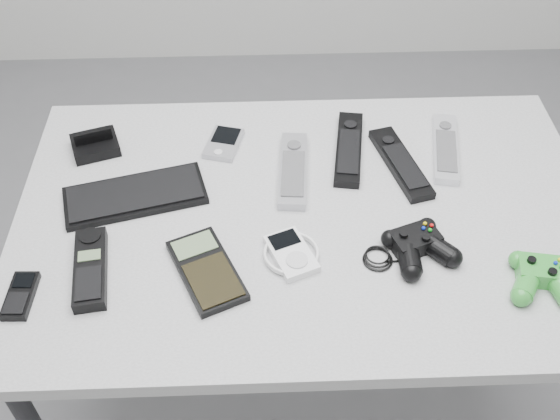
{
  "coord_description": "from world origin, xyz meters",
  "views": [
    {
      "loc": [
        -0.08,
        -0.98,
        1.72
      ],
      "look_at": [
        -0.05,
        -0.08,
        0.8
      ],
      "focal_mm": 42.0,
      "sensor_mm": 36.0,
      "label": 1
    }
  ],
  "objects_px": {
    "desk": "(307,236)",
    "pda_keyboard": "(135,195)",
    "remote_silver_b": "(446,148)",
    "mobile_phone": "(20,295)",
    "controller_black": "(419,244)",
    "remote_silver_a": "(293,169)",
    "pda": "(224,143)",
    "controller_green": "(543,276)",
    "cordless_handset": "(90,268)",
    "remote_black_b": "(401,163)",
    "mp3_player": "(291,253)",
    "remote_black_a": "(349,148)",
    "calculator": "(207,270)"
  },
  "relations": [
    {
      "from": "remote_black_a",
      "to": "pda_keyboard",
      "type": "bearing_deg",
      "value": -155.51
    },
    {
      "from": "pda",
      "to": "controller_green",
      "type": "bearing_deg",
      "value": -19.89
    },
    {
      "from": "remote_black_b",
      "to": "controller_black",
      "type": "height_order",
      "value": "controller_black"
    },
    {
      "from": "pda",
      "to": "cordless_handset",
      "type": "height_order",
      "value": "cordless_handset"
    },
    {
      "from": "controller_black",
      "to": "calculator",
      "type": "bearing_deg",
      "value": 164.87
    },
    {
      "from": "remote_black_a",
      "to": "controller_green",
      "type": "distance_m",
      "value": 0.49
    },
    {
      "from": "calculator",
      "to": "remote_silver_b",
      "type": "bearing_deg",
      "value": 8.5
    },
    {
      "from": "remote_black_b",
      "to": "calculator",
      "type": "bearing_deg",
      "value": -160.04
    },
    {
      "from": "pda_keyboard",
      "to": "controller_green",
      "type": "relative_size",
      "value": 2.17
    },
    {
      "from": "pda",
      "to": "remote_black_b",
      "type": "relative_size",
      "value": 0.46
    },
    {
      "from": "pda_keyboard",
      "to": "remote_black_b",
      "type": "height_order",
      "value": "remote_black_b"
    },
    {
      "from": "remote_silver_b",
      "to": "mobile_phone",
      "type": "distance_m",
      "value": 0.91
    },
    {
      "from": "pda",
      "to": "mobile_phone",
      "type": "bearing_deg",
      "value": -115.58
    },
    {
      "from": "remote_silver_a",
      "to": "mp3_player",
      "type": "bearing_deg",
      "value": -89.35
    },
    {
      "from": "pda",
      "to": "cordless_handset",
      "type": "bearing_deg",
      "value": -108.41
    },
    {
      "from": "mp3_player",
      "to": "controller_black",
      "type": "xyz_separation_m",
      "value": [
        0.24,
        0.0,
        0.01
      ]
    },
    {
      "from": "remote_silver_b",
      "to": "mp3_player",
      "type": "distance_m",
      "value": 0.46
    },
    {
      "from": "pda_keyboard",
      "to": "mp3_player",
      "type": "xyz_separation_m",
      "value": [
        0.31,
        -0.17,
        0.0
      ]
    },
    {
      "from": "mobile_phone",
      "to": "controller_black",
      "type": "relative_size",
      "value": 0.47
    },
    {
      "from": "controller_green",
      "to": "remote_silver_a",
      "type": "bearing_deg",
      "value": 154.63
    },
    {
      "from": "controller_green",
      "to": "remote_silver_b",
      "type": "bearing_deg",
      "value": 114.66
    },
    {
      "from": "desk",
      "to": "pda",
      "type": "relative_size",
      "value": 11.1
    },
    {
      "from": "mobile_phone",
      "to": "controller_black",
      "type": "xyz_separation_m",
      "value": [
        0.72,
        0.08,
        0.01
      ]
    },
    {
      "from": "cordless_handset",
      "to": "remote_black_b",
      "type": "bearing_deg",
      "value": 15.88
    },
    {
      "from": "desk",
      "to": "remote_silver_a",
      "type": "relative_size",
      "value": 5.21
    },
    {
      "from": "pda_keyboard",
      "to": "controller_black",
      "type": "height_order",
      "value": "controller_black"
    },
    {
      "from": "remote_black_a",
      "to": "mobile_phone",
      "type": "bearing_deg",
      "value": -140.29
    },
    {
      "from": "desk",
      "to": "pda_keyboard",
      "type": "height_order",
      "value": "pda_keyboard"
    },
    {
      "from": "remote_silver_b",
      "to": "pda",
      "type": "bearing_deg",
      "value": -173.88
    },
    {
      "from": "pda_keyboard",
      "to": "mp3_player",
      "type": "relative_size",
      "value": 2.51
    },
    {
      "from": "pda",
      "to": "desk",
      "type": "bearing_deg",
      "value": -35.9
    },
    {
      "from": "desk",
      "to": "mobile_phone",
      "type": "relative_size",
      "value": 11.65
    },
    {
      "from": "controller_green",
      "to": "pda_keyboard",
      "type": "bearing_deg",
      "value": 172.15
    },
    {
      "from": "remote_silver_a",
      "to": "controller_green",
      "type": "xyz_separation_m",
      "value": [
        0.43,
        -0.31,
        0.01
      ]
    },
    {
      "from": "cordless_handset",
      "to": "remote_black_a",
      "type": "bearing_deg",
      "value": 24.47
    },
    {
      "from": "mobile_phone",
      "to": "controller_green",
      "type": "height_order",
      "value": "controller_green"
    },
    {
      "from": "remote_black_a",
      "to": "desk",
      "type": "bearing_deg",
      "value": -110.33
    },
    {
      "from": "desk",
      "to": "remote_silver_b",
      "type": "height_order",
      "value": "remote_silver_b"
    },
    {
      "from": "remote_silver_a",
      "to": "controller_black",
      "type": "height_order",
      "value": "controller_black"
    },
    {
      "from": "remote_silver_a",
      "to": "desk",
      "type": "bearing_deg",
      "value": -73.95
    },
    {
      "from": "desk",
      "to": "pda_keyboard",
      "type": "relative_size",
      "value": 4.14
    },
    {
      "from": "remote_black_a",
      "to": "remote_black_b",
      "type": "bearing_deg",
      "value": -17.36
    },
    {
      "from": "mp3_player",
      "to": "controller_black",
      "type": "distance_m",
      "value": 0.24
    },
    {
      "from": "remote_silver_a",
      "to": "mobile_phone",
      "type": "bearing_deg",
      "value": -143.67
    },
    {
      "from": "desk",
      "to": "mobile_phone",
      "type": "bearing_deg",
      "value": -159.79
    },
    {
      "from": "remote_black_b",
      "to": "controller_black",
      "type": "distance_m",
      "value": 0.24
    },
    {
      "from": "remote_black_a",
      "to": "mobile_phone",
      "type": "height_order",
      "value": "remote_black_a"
    },
    {
      "from": "desk",
      "to": "pda_keyboard",
      "type": "bearing_deg",
      "value": 171.04
    },
    {
      "from": "remote_black_b",
      "to": "remote_silver_a",
      "type": "bearing_deg",
      "value": 168.8
    },
    {
      "from": "pda",
      "to": "controller_black",
      "type": "height_order",
      "value": "controller_black"
    }
  ]
}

